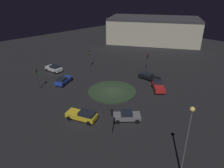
{
  "coord_description": "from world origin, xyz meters",
  "views": [
    {
      "loc": [
        -24.4,
        -25.2,
        18.0
      ],
      "look_at": [
        0.0,
        0.0,
        1.65
      ],
      "focal_mm": 33.5,
      "sensor_mm": 36.0,
      "label": 1
    }
  ],
  "objects_px": {
    "car_black": "(149,76)",
    "traffic_light_north": "(90,56)",
    "store_building": "(153,30)",
    "streetlamp_southwest": "(188,133)",
    "car_silver": "(54,68)",
    "car_grey": "(127,116)",
    "car_blue": "(63,80)",
    "car_yellow": "(83,115)",
    "traffic_light_east": "(147,59)",
    "traffic_light_northwest": "(38,75)",
    "traffic_light_southwest": "(112,117)",
    "car_red": "(158,86)"
  },
  "relations": [
    {
      "from": "car_blue",
      "to": "store_building",
      "type": "height_order",
      "value": "store_building"
    },
    {
      "from": "traffic_light_east",
      "to": "traffic_light_southwest",
      "type": "distance_m",
      "value": 25.35
    },
    {
      "from": "car_grey",
      "to": "store_building",
      "type": "bearing_deg",
      "value": -106.74
    },
    {
      "from": "traffic_light_north",
      "to": "car_red",
      "type": "bearing_deg",
      "value": 26.56
    },
    {
      "from": "car_silver",
      "to": "car_red",
      "type": "bearing_deg",
      "value": -167.79
    },
    {
      "from": "traffic_light_southwest",
      "to": "store_building",
      "type": "bearing_deg",
      "value": -15.65
    },
    {
      "from": "traffic_light_north",
      "to": "car_blue",
      "type": "bearing_deg",
      "value": -47.01
    },
    {
      "from": "car_yellow",
      "to": "traffic_light_northwest",
      "type": "height_order",
      "value": "traffic_light_northwest"
    },
    {
      "from": "car_red",
      "to": "traffic_light_east",
      "type": "relative_size",
      "value": 1.09
    },
    {
      "from": "car_silver",
      "to": "car_blue",
      "type": "distance_m",
      "value": 7.78
    },
    {
      "from": "car_blue",
      "to": "streetlamp_southwest",
      "type": "bearing_deg",
      "value": -122.73
    },
    {
      "from": "car_red",
      "to": "car_black",
      "type": "bearing_deg",
      "value": -167.92
    },
    {
      "from": "traffic_light_east",
      "to": "traffic_light_northwest",
      "type": "height_order",
      "value": "traffic_light_northwest"
    },
    {
      "from": "car_red",
      "to": "car_silver",
      "type": "bearing_deg",
      "value": -112.89
    },
    {
      "from": "traffic_light_east",
      "to": "traffic_light_northwest",
      "type": "distance_m",
      "value": 24.54
    },
    {
      "from": "car_grey",
      "to": "traffic_light_north",
      "type": "xyz_separation_m",
      "value": [
        10.23,
        21.48,
        2.17
      ]
    },
    {
      "from": "traffic_light_north",
      "to": "store_building",
      "type": "xyz_separation_m",
      "value": [
        32.77,
        5.03,
        1.3
      ]
    },
    {
      "from": "car_grey",
      "to": "car_silver",
      "type": "relative_size",
      "value": 0.94
    },
    {
      "from": "car_silver",
      "to": "car_black",
      "type": "height_order",
      "value": "car_silver"
    },
    {
      "from": "car_black",
      "to": "store_building",
      "type": "bearing_deg",
      "value": 122.0
    },
    {
      "from": "car_grey",
      "to": "car_black",
      "type": "height_order",
      "value": "car_grey"
    },
    {
      "from": "car_red",
      "to": "traffic_light_east",
      "type": "height_order",
      "value": "traffic_light_east"
    },
    {
      "from": "car_black",
      "to": "traffic_light_north",
      "type": "distance_m",
      "value": 15.37
    },
    {
      "from": "car_blue",
      "to": "traffic_light_southwest",
      "type": "xyz_separation_m",
      "value": [
        -4.04,
        -18.43,
        2.01
      ]
    },
    {
      "from": "car_yellow",
      "to": "traffic_light_east",
      "type": "height_order",
      "value": "traffic_light_east"
    },
    {
      "from": "car_grey",
      "to": "streetlamp_southwest",
      "type": "distance_m",
      "value": 11.79
    },
    {
      "from": "car_blue",
      "to": "traffic_light_northwest",
      "type": "relative_size",
      "value": 1.15
    },
    {
      "from": "car_silver",
      "to": "car_black",
      "type": "xyz_separation_m",
      "value": [
        12.06,
        -18.24,
        -0.05
      ]
    },
    {
      "from": "car_black",
      "to": "traffic_light_north",
      "type": "bearing_deg",
      "value": -166.25
    },
    {
      "from": "car_yellow",
      "to": "streetlamp_southwest",
      "type": "xyz_separation_m",
      "value": [
        1.58,
        -15.11,
        4.38
      ]
    },
    {
      "from": "car_blue",
      "to": "traffic_light_north",
      "type": "height_order",
      "value": "traffic_light_north"
    },
    {
      "from": "car_red",
      "to": "store_building",
      "type": "height_order",
      "value": "store_building"
    },
    {
      "from": "store_building",
      "to": "car_silver",
      "type": "bearing_deg",
      "value": 59.37
    },
    {
      "from": "car_silver",
      "to": "traffic_light_southwest",
      "type": "height_order",
      "value": "traffic_light_southwest"
    },
    {
      "from": "traffic_light_northwest",
      "to": "store_building",
      "type": "relative_size",
      "value": 0.12
    },
    {
      "from": "car_silver",
      "to": "traffic_light_northwest",
      "type": "bearing_deg",
      "value": 122.14
    },
    {
      "from": "traffic_light_east",
      "to": "traffic_light_southwest",
      "type": "relative_size",
      "value": 0.99
    },
    {
      "from": "traffic_light_east",
      "to": "traffic_light_north",
      "type": "distance_m",
      "value": 13.76
    },
    {
      "from": "car_grey",
      "to": "store_building",
      "type": "relative_size",
      "value": 0.12
    },
    {
      "from": "car_yellow",
      "to": "traffic_light_southwest",
      "type": "bearing_deg",
      "value": 165.19
    },
    {
      "from": "traffic_light_north",
      "to": "traffic_light_east",
      "type": "bearing_deg",
      "value": 60.56
    },
    {
      "from": "car_yellow",
      "to": "traffic_light_east",
      "type": "bearing_deg",
      "value": -98.67
    },
    {
      "from": "car_red",
      "to": "traffic_light_northwest",
      "type": "xyz_separation_m",
      "value": [
        -16.06,
        16.4,
        2.02
      ]
    },
    {
      "from": "traffic_light_north",
      "to": "car_grey",
      "type": "bearing_deg",
      "value": -3.47
    },
    {
      "from": "car_black",
      "to": "traffic_light_north",
      "type": "height_order",
      "value": "traffic_light_north"
    },
    {
      "from": "car_silver",
      "to": "store_building",
      "type": "xyz_separation_m",
      "value": [
        40.55,
        1.4,
        3.44
      ]
    },
    {
      "from": "car_grey",
      "to": "traffic_light_southwest",
      "type": "height_order",
      "value": "traffic_light_southwest"
    },
    {
      "from": "car_black",
      "to": "store_building",
      "type": "height_order",
      "value": "store_building"
    },
    {
      "from": "car_grey",
      "to": "store_building",
      "type": "height_order",
      "value": "store_building"
    },
    {
      "from": "store_building",
      "to": "streetlamp_southwest",
      "type": "bearing_deg",
      "value": 96.21
    }
  ]
}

